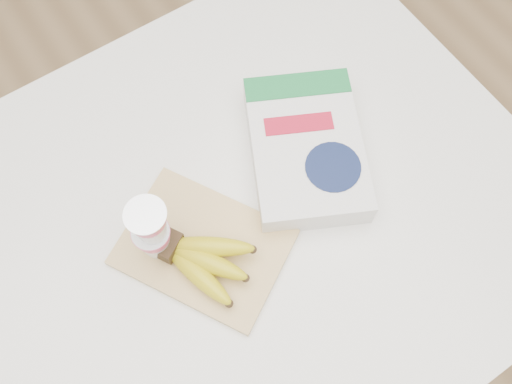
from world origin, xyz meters
TOP-DOWN VIEW (x-y plane):
  - room at (0.00, 0.00)m, footprint 4.00×4.00m
  - table at (0.00, 0.00)m, footprint 1.35×0.90m
  - cutting_board at (0.06, -0.02)m, footprint 0.30×0.33m
  - bananas at (0.04, -0.04)m, footprint 0.16×0.18m
  - yogurt_stack at (-0.01, 0.02)m, footprint 0.07×0.07m
  - cereal_box at (0.30, 0.03)m, footprint 0.30×0.34m

SIDE VIEW (x-z plane):
  - table at x=0.00m, z-range 0.00..1.01m
  - cutting_board at x=0.06m, z-range 1.01..1.03m
  - cereal_box at x=0.30m, z-range 1.01..1.07m
  - bananas at x=0.04m, z-range 1.02..1.08m
  - yogurt_stack at x=-0.01m, z-range 1.03..1.18m
  - room at x=0.00m, z-range -0.65..3.35m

